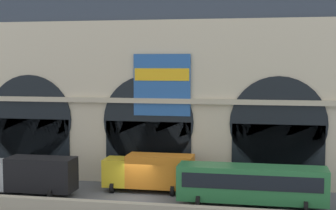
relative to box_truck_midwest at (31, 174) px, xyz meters
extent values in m
plane|color=#54565B|center=(8.48, 0.59, -1.70)|extent=(200.00, 200.00, 0.00)
cube|color=#B2A891|center=(8.48, -4.19, -1.20)|extent=(90.00, 0.70, 1.00)
cube|color=beige|center=(8.48, 7.98, 5.54)|extent=(47.14, 4.77, 14.48)
cube|color=#333D4C|center=(8.48, 8.28, 14.48)|extent=(47.14, 4.17, 3.39)
cube|color=black|center=(-2.75, 5.54, 1.10)|extent=(7.71, 0.20, 5.60)
cylinder|color=black|center=(-2.75, 5.54, 3.90)|extent=(8.11, 0.20, 8.11)
cube|color=black|center=(8.48, 5.54, 1.10)|extent=(7.71, 0.20, 5.60)
cylinder|color=black|center=(8.48, 5.54, 3.90)|extent=(8.11, 0.20, 8.11)
cube|color=black|center=(19.70, 5.54, 1.10)|extent=(7.71, 0.20, 5.60)
cylinder|color=black|center=(19.70, 5.54, 3.90)|extent=(8.11, 0.20, 8.11)
cube|color=#2659A5|center=(9.75, 5.42, 7.13)|extent=(5.03, 0.12, 5.37)
cube|color=yellow|center=(9.75, 5.34, 8.05)|extent=(4.83, 0.04, 1.07)
cube|color=#C0B49A|center=(8.48, 5.44, 5.75)|extent=(47.14, 0.50, 0.44)
cube|color=black|center=(0.89, 0.00, 0.07)|extent=(5.50, 2.30, 2.70)
cylinder|color=black|center=(-2.96, 1.03, -1.28)|extent=(0.28, 0.84, 0.84)
cylinder|color=black|center=(2.14, -1.04, -1.28)|extent=(0.28, 0.84, 0.84)
cylinder|color=black|center=(2.14, 1.03, -1.28)|extent=(0.28, 0.84, 0.84)
cube|color=gold|center=(6.36, 2.98, -0.13)|extent=(2.00, 2.30, 2.30)
cube|color=orange|center=(10.11, 2.98, 0.07)|extent=(5.50, 2.30, 2.70)
cylinder|color=black|center=(6.26, 1.94, -1.28)|extent=(0.28, 0.84, 0.84)
cylinder|color=black|center=(6.26, 4.01, -1.28)|extent=(0.28, 0.84, 0.84)
cylinder|color=black|center=(11.36, 1.94, -1.28)|extent=(0.28, 0.84, 0.84)
cylinder|color=black|center=(11.36, 4.01, -1.28)|extent=(0.28, 0.84, 0.84)
cube|color=#2D7A42|center=(17.73, -0.14, 0.10)|extent=(11.00, 2.50, 2.60)
cube|color=black|center=(17.73, -1.41, 0.45)|extent=(10.12, 0.04, 1.10)
cylinder|color=black|center=(13.88, -1.26, -1.20)|extent=(0.28, 1.00, 1.00)
cylinder|color=black|center=(13.88, 0.99, -1.20)|extent=(0.28, 1.00, 1.00)
cylinder|color=black|center=(21.58, -1.26, -1.20)|extent=(0.28, 1.00, 1.00)
cylinder|color=black|center=(21.58, 0.99, -1.20)|extent=(0.28, 1.00, 1.00)
camera|label=1|loc=(18.88, -38.22, 9.06)|focal=54.94mm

